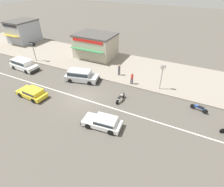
# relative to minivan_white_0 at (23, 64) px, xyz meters

# --- Properties ---
(ground_plane) EXTENTS (160.00, 160.00, 0.00)m
(ground_plane) POSITION_rel_minivan_white_0_xyz_m (12.49, -2.62, -0.85)
(ground_plane) COLOR #544F47
(lane_centre_stripe) EXTENTS (50.40, 0.14, 0.01)m
(lane_centre_stripe) POSITION_rel_minivan_white_0_xyz_m (12.49, -2.62, -0.84)
(lane_centre_stripe) COLOR silver
(lane_centre_stripe) RESTS_ON ground
(kerb_strip) EXTENTS (68.00, 10.00, 0.15)m
(kerb_strip) POSITION_rel_minivan_white_0_xyz_m (12.49, 7.46, -0.77)
(kerb_strip) COLOR gray
(kerb_strip) RESTS_ON ground
(minivan_white_0) EXTENTS (4.81, 2.15, 1.56)m
(minivan_white_0) POSITION_rel_minivan_white_0_xyz_m (0.00, 0.00, 0.00)
(minivan_white_0) COLOR white
(minivan_white_0) RESTS_ON ground
(minivan_silver_2) EXTENTS (4.92, 2.80, 1.56)m
(minivan_silver_2) POSITION_rel_minivan_white_0_xyz_m (10.11, 0.94, -0.00)
(minivan_silver_2) COLOR #B7BABF
(minivan_silver_2) RESTS_ON ground
(hatchback_yellow_3) EXTENTS (3.97, 2.00, 1.10)m
(hatchback_yellow_3) POSITION_rel_minivan_white_0_xyz_m (7.09, -4.90, -0.26)
(hatchback_yellow_3) COLOR yellow
(hatchback_yellow_3) RESTS_ON ground
(hatchback_white_4) EXTENTS (4.02, 2.05, 1.10)m
(hatchback_white_4) POSITION_rel_minivan_white_0_xyz_m (17.17, -5.54, -0.26)
(hatchback_white_4) COLOR white
(hatchback_white_4) RESTS_ON ground
(motorcycle_1) EXTENTS (0.56, 2.00, 0.80)m
(motorcycle_1) POSITION_rel_minivan_white_0_xyz_m (16.93, -0.93, -0.42)
(motorcycle_1) COLOR black
(motorcycle_1) RESTS_ON ground
(motorcycle_2) EXTENTS (1.83, 0.74, 0.80)m
(motorcycle_2) POSITION_rel_minivan_white_0_xyz_m (25.34, 1.10, -0.42)
(motorcycle_2) COLOR black
(motorcycle_2) RESTS_ON ground
(street_clock) EXTENTS (0.65, 0.22, 3.44)m
(street_clock) POSITION_rel_minivan_white_0_xyz_m (20.49, 3.43, 1.87)
(street_clock) COLOR #9E9EA3
(street_clock) RESTS_ON kerb_strip
(arrow_signboard) EXTENTS (1.33, 0.61, 3.21)m
(arrow_signboard) POSITION_rel_minivan_white_0_xyz_m (-0.05, 2.95, 2.00)
(arrow_signboard) COLOR #4C4C51
(arrow_signboard) RESTS_ON kerb_strip
(pedestrian_near_clock) EXTENTS (0.34, 0.34, 1.66)m
(pedestrian_near_clock) POSITION_rel_minivan_white_0_xyz_m (14.29, 4.52, 0.27)
(pedestrian_near_clock) COLOR #333338
(pedestrian_near_clock) RESTS_ON kerb_strip
(pedestrian_mid_kerb) EXTENTS (0.34, 0.34, 1.60)m
(pedestrian_mid_kerb) POSITION_rel_minivan_white_0_xyz_m (16.83, 3.01, 0.23)
(pedestrian_mid_kerb) COLOR #232838
(pedestrian_mid_kerb) RESTS_ON kerb_strip
(shopfront_corner_warung) EXTENTS (4.64, 6.37, 4.38)m
(shopfront_corner_warung) POSITION_rel_minivan_white_0_xyz_m (-10.31, 9.55, 1.50)
(shopfront_corner_warung) COLOR #999EA8
(shopfront_corner_warung) RESTS_ON kerb_strip
(shopfront_mid_block) EXTENTS (6.73, 5.73, 3.94)m
(shopfront_mid_block) POSITION_rel_minivan_white_0_xyz_m (7.69, 9.18, 1.28)
(shopfront_mid_block) COLOR #B2A893
(shopfront_mid_block) RESTS_ON kerb_strip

